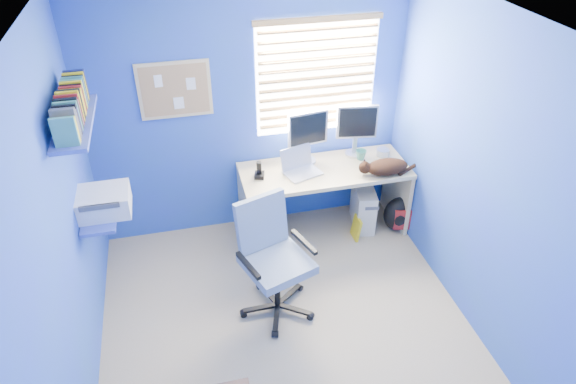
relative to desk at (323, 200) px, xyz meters
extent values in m
cube|color=tan|center=(-0.66, -1.26, -0.37)|extent=(3.00, 3.20, 0.00)
cube|color=white|center=(-0.66, -1.26, 2.13)|extent=(3.00, 3.20, 0.00)
cube|color=#2C5DAC|center=(-0.66, 0.34, 0.88)|extent=(3.00, 0.01, 2.50)
cube|color=#2C5DAC|center=(-2.16, -1.26, 0.88)|extent=(0.01, 3.20, 2.50)
cube|color=#2C5DAC|center=(0.84, -1.26, 0.88)|extent=(0.01, 3.20, 2.50)
cube|color=#D5BA80|center=(0.00, 0.00, 0.00)|extent=(1.64, 0.65, 0.74)
cube|color=silver|center=(-0.23, -0.03, 0.48)|extent=(0.39, 0.35, 0.22)
cube|color=silver|center=(-0.13, 0.18, 0.64)|extent=(0.41, 0.18, 0.54)
cube|color=silver|center=(0.37, 0.21, 0.64)|extent=(0.41, 0.18, 0.54)
cube|color=black|center=(-0.64, 0.01, 0.45)|extent=(0.12, 0.13, 0.17)
imported|color=#408B71|center=(0.40, 0.10, 0.42)|extent=(0.10, 0.09, 0.10)
cylinder|color=silver|center=(0.64, 0.11, 0.41)|extent=(0.13, 0.13, 0.07)
ellipsoid|color=black|center=(0.55, -0.22, 0.44)|extent=(0.43, 0.26, 0.15)
cube|color=beige|center=(0.44, -0.01, -0.14)|extent=(0.26, 0.47, 0.45)
cube|color=tan|center=(-0.62, 0.01, -0.17)|extent=(0.35, 0.28, 0.41)
cube|color=yellow|center=(0.30, -0.21, -0.25)|extent=(0.03, 0.17, 0.24)
ellipsoid|color=black|center=(0.77, -0.18, -0.18)|extent=(0.37, 0.31, 0.38)
cylinder|color=black|center=(-0.69, -0.98, -0.34)|extent=(0.77, 0.77, 0.06)
cylinder|color=black|center=(-0.69, -0.98, -0.10)|extent=(0.06, 0.06, 0.42)
cube|color=#8499AA|center=(-0.69, -0.98, 0.15)|extent=(0.62, 0.62, 0.08)
cube|color=#8499AA|center=(-0.77, -0.76, 0.43)|extent=(0.44, 0.20, 0.47)
cube|color=white|center=(-0.01, 0.33, 1.18)|extent=(1.15, 0.01, 1.10)
cube|color=#AE884E|center=(-0.01, 0.30, 1.18)|extent=(1.10, 0.03, 1.00)
cube|color=#D5BA80|center=(-1.31, 0.33, 1.18)|extent=(0.64, 0.02, 0.52)
cube|color=tan|center=(-1.31, 0.32, 1.18)|extent=(0.58, 0.01, 0.46)
cube|color=#3D4FB6|center=(-2.02, -0.51, 0.55)|extent=(0.26, 0.55, 0.03)
cube|color=silver|center=(-1.98, -0.51, 0.65)|extent=(0.42, 0.34, 0.18)
cube|color=#3D4FB6|center=(-2.03, -0.51, 1.35)|extent=(0.24, 0.90, 0.03)
cube|color=navy|center=(-2.04, -0.51, 1.48)|extent=(0.15, 0.80, 0.22)
camera|label=1|loc=(-1.34, -4.03, 2.96)|focal=32.00mm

